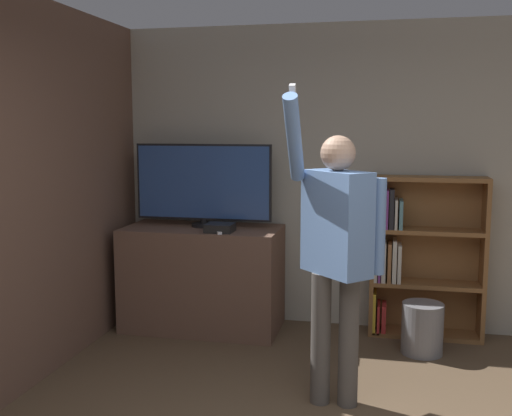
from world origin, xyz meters
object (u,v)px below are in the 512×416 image
Objects in this scene: game_console at (220,228)px; bookshelf at (415,255)px; television at (203,184)px; person at (336,243)px; waste_bin at (422,328)px.

bookshelf is (1.63, 0.40, -0.25)m from game_console.
person reaches higher than television.
television is 1.94m from bookshelf.
television is 5.37× the size of game_console.
bookshelf is at bearing 96.81° from waste_bin.
game_console is 1.52m from person.
person is (-0.56, -1.47, 0.37)m from bookshelf.
bookshelf is at bearing 13.69° from game_console.
waste_bin is at bearing -1.25° from game_console.
television is at bearing 133.28° from game_console.
game_console is at bearing 178.75° from waste_bin.
person is 1.48m from waste_bin.
person is 5.03× the size of waste_bin.
television is 0.60× the size of person.
person is at bearing -120.57° from waste_bin.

